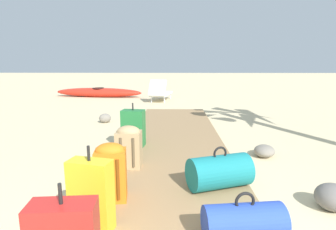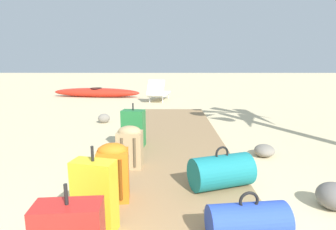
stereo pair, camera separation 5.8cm
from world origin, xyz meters
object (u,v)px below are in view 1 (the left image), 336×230
(duffel_bag_blue, at_px, (244,222))
(duffel_bag_teal, at_px, (219,172))
(suitcase_yellow, at_px, (91,196))
(kayak, at_px, (99,92))
(backpack_orange, at_px, (111,170))
(backpack_tan, at_px, (129,145))
(lounge_chair, at_px, (160,92))
(suitcase_green, at_px, (133,128))

(duffel_bag_blue, relative_size, duffel_bag_teal, 0.87)
(suitcase_yellow, bearing_deg, kayak, 104.82)
(backpack_orange, relative_size, backpack_tan, 1.06)
(backpack_tan, bearing_deg, lounge_chair, 88.91)
(suitcase_yellow, bearing_deg, backpack_tan, 86.25)
(suitcase_green, height_order, suitcase_yellow, suitcase_yellow)
(duffel_bag_blue, bearing_deg, lounge_chair, 97.28)
(duffel_bag_teal, xyz_separation_m, kayak, (-3.63, 8.35, -0.08))
(suitcase_green, relative_size, duffel_bag_blue, 1.09)
(duffel_bag_blue, xyz_separation_m, lounge_chair, (-1.03, 8.10, 0.10))
(suitcase_green, height_order, backpack_orange, suitcase_green)
(backpack_tan, relative_size, lounge_chair, 0.36)
(backpack_tan, bearing_deg, duffel_bag_teal, -28.08)
(suitcase_yellow, distance_m, duffel_bag_blue, 1.27)
(backpack_orange, bearing_deg, duffel_bag_teal, 14.04)
(backpack_tan, height_order, suitcase_yellow, suitcase_yellow)
(backpack_orange, relative_size, lounge_chair, 0.38)
(suitcase_green, bearing_deg, kayak, 109.67)
(backpack_tan, relative_size, kayak, 0.15)
(duffel_bag_blue, distance_m, duffel_bag_teal, 0.90)
(backpack_orange, bearing_deg, suitcase_green, 90.93)
(kayak, bearing_deg, backpack_tan, -72.04)
(backpack_tan, distance_m, duffel_bag_teal, 1.27)
(duffel_bag_teal, bearing_deg, duffel_bag_blue, -87.18)
(backpack_orange, distance_m, duffel_bag_blue, 1.36)
(backpack_tan, distance_m, suitcase_yellow, 1.40)
(kayak, bearing_deg, backpack_orange, -74.04)
(backpack_tan, distance_m, lounge_chair, 6.60)
(backpack_orange, xyz_separation_m, duffel_bag_teal, (1.16, 0.29, -0.13))
(suitcase_green, xyz_separation_m, lounge_chair, (0.20, 5.68, -0.06))
(duffel_bag_teal, distance_m, lounge_chair, 7.26)
(suitcase_yellow, bearing_deg, duffel_bag_blue, -4.56)
(suitcase_green, distance_m, suitcase_yellow, 2.32)
(backpack_tan, relative_size, duffel_bag_teal, 0.74)
(duffel_bag_teal, height_order, lounge_chair, lounge_chair)
(suitcase_green, distance_m, duffel_bag_blue, 2.72)
(suitcase_yellow, bearing_deg, backpack_orange, 84.52)
(suitcase_green, xyz_separation_m, kayak, (-2.44, 6.83, -0.20))
(kayak, bearing_deg, duffel_bag_blue, -68.34)
(suitcase_green, xyz_separation_m, backpack_tan, (0.07, -0.92, -0.01))
(backpack_tan, bearing_deg, suitcase_yellow, -93.75)
(suitcase_yellow, distance_m, duffel_bag_teal, 1.45)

